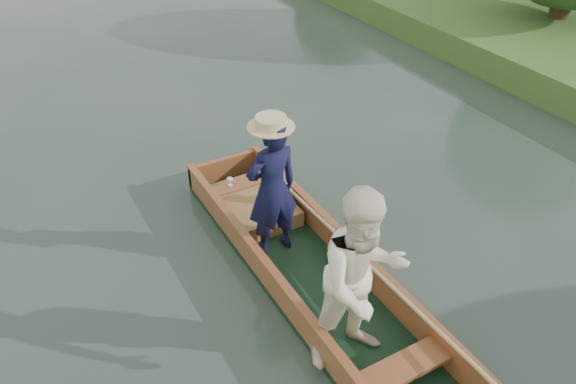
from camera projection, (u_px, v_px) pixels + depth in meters
ground at (313, 284)px, 6.55m from camera, size 120.00×120.00×0.00m
punt at (321, 254)px, 5.87m from camera, size 1.24×5.05×2.04m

